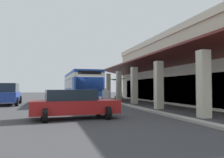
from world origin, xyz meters
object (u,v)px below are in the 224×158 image
(transit_bus, at_px, (80,85))
(parked_suv_blue, at_px, (7,94))
(pedestrian, at_px, (106,97))
(parked_sedan_red, at_px, (74,104))
(potted_palm, at_px, (118,94))

(transit_bus, relative_size, parked_suv_blue, 2.30)
(pedestrian, bearing_deg, transit_bus, -174.63)
(transit_bus, height_order, parked_suv_blue, transit_bus)
(parked_sedan_red, bearing_deg, parked_suv_blue, -154.97)
(parked_suv_blue, distance_m, parked_sedan_red, 11.81)
(parked_sedan_red, relative_size, pedestrian, 2.80)
(transit_bus, xyz_separation_m, potted_palm, (-2.33, 4.90, -1.09))
(pedestrian, relative_size, potted_palm, 0.60)
(transit_bus, bearing_deg, pedestrian, 5.37)
(parked_sedan_red, relative_size, potted_palm, 1.67)
(parked_sedan_red, bearing_deg, pedestrian, 145.64)
(transit_bus, bearing_deg, parked_suv_blue, -76.98)
(potted_palm, bearing_deg, parked_suv_blue, -71.57)
(transit_bus, relative_size, potted_palm, 4.15)
(pedestrian, height_order, potted_palm, potted_palm)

